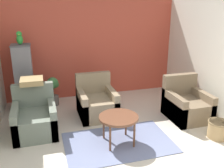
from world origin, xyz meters
TOP-DOWN VIEW (x-y plane):
  - wall_back_accent at (0.00, 3.55)m, footprint 4.35×0.06m
  - wall_right at (2.15, 1.76)m, footprint 0.06×3.52m
  - area_rug at (-0.08, 1.09)m, footprint 1.83×1.17m
  - coffee_table at (-0.08, 1.09)m, footprint 0.67×0.67m
  - armchair_left at (-1.44, 1.87)m, footprint 0.75×0.86m
  - armchair_right at (1.57, 1.64)m, footprint 0.75×0.86m
  - armchair_middle at (-0.19, 2.28)m, footprint 0.75×0.86m
  - birdcage at (-1.62, 3.06)m, footprint 0.58×0.58m
  - parrot at (-1.62, 3.06)m, footprint 0.13×0.24m
  - potted_plant at (-1.03, 3.10)m, footprint 0.30×0.27m
  - wicker_basket at (1.68, 0.77)m, footprint 0.38×0.38m
  - throw_pillow at (-1.44, 2.19)m, footprint 0.41×0.41m

SIDE VIEW (x-z plane):
  - area_rug at x=-0.08m, z-range 0.00..0.01m
  - wicker_basket at x=1.68m, z-range 0.01..0.32m
  - armchair_left at x=-1.44m, z-range -0.15..0.70m
  - armchair_right at x=1.57m, z-range -0.15..0.70m
  - armchair_middle at x=-0.19m, z-range -0.15..0.70m
  - potted_plant at x=-1.03m, z-range 0.07..0.74m
  - coffee_table at x=-0.08m, z-range 0.20..0.71m
  - birdcage at x=-1.62m, z-range -0.06..1.40m
  - throw_pillow at x=-1.44m, z-range 0.86..0.96m
  - wall_back_accent at x=0.00m, z-range 0.00..2.42m
  - wall_right at x=2.15m, z-range 0.00..2.42m
  - parrot at x=-1.62m, z-range 1.45..1.73m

